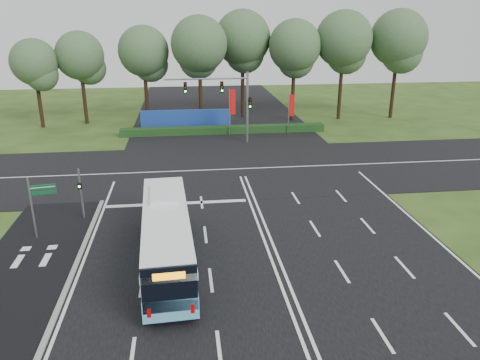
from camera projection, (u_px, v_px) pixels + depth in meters
name	position (u px, v px, depth m)	size (l,w,h in m)	color
ground	(261.00, 232.00, 27.79)	(120.00, 120.00, 0.00)	#294517
road_main	(261.00, 232.00, 27.78)	(20.00, 120.00, 0.04)	black
road_cross	(237.00, 169.00, 39.00)	(120.00, 14.00, 0.05)	black
bike_path	(26.00, 271.00, 23.54)	(5.00, 18.00, 0.06)	black
kerb_strip	(75.00, 267.00, 23.80)	(0.25, 18.00, 0.12)	gray
city_bus	(167.00, 237.00, 23.66)	(2.84, 11.11, 3.16)	#5CACD6
pedestrian_signal	(81.00, 192.00, 28.99)	(0.30, 0.41, 3.31)	gray
street_sign	(37.00, 200.00, 26.28)	(1.45, 0.31, 3.76)	gray
banner_flag_mid	(232.00, 105.00, 48.99)	(0.72, 0.24, 4.98)	gray
banner_flag_right	(291.00, 108.00, 49.85)	(0.63, 0.07, 4.29)	gray
traffic_light_gantry	(229.00, 97.00, 45.42)	(8.41, 0.28, 7.00)	gray
hedge	(224.00, 130.00, 50.56)	(22.00, 1.20, 0.80)	#143513
blue_hoarding	(186.00, 120.00, 52.20)	(10.00, 0.30, 2.20)	#1C3D97
eucalyptus_row	(247.00, 45.00, 53.96)	(47.60, 9.67, 12.92)	black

